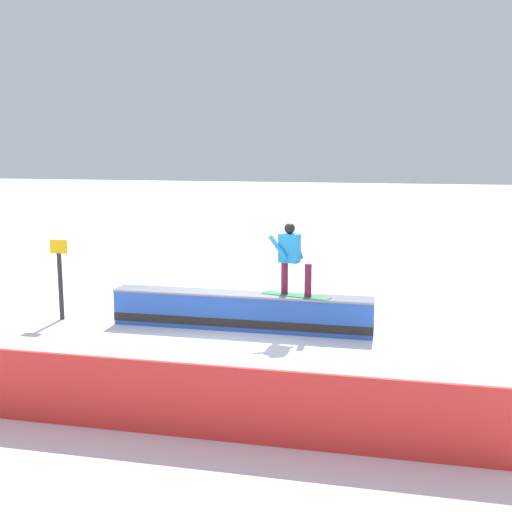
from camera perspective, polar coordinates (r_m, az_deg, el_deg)
ground_plane at (r=12.97m, az=-1.41°, el=-6.69°), size 120.00×120.00×0.00m
grind_box at (r=12.88m, az=-1.41°, el=-5.22°), size 5.44×0.73×0.76m
snowboarder at (r=12.45m, az=3.26°, el=-0.02°), size 1.45×0.58×1.47m
safety_fence at (r=8.41m, az=-10.74°, el=-12.53°), size 9.59×0.35×0.99m
trail_marker at (r=14.12m, az=-17.54°, el=-1.83°), size 0.40×0.10×1.76m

